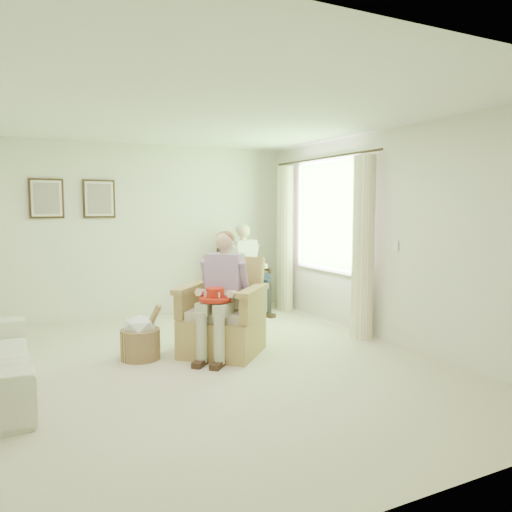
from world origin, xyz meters
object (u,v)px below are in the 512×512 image
Objects in this scene: person_dark at (246,262)px; person_wicker at (226,285)px; wood_armchair at (242,278)px; wicker_armchair at (221,323)px; red_hat at (215,296)px; hatbox at (140,337)px.

person_wicker is at bearing -134.54° from person_dark.
wood_armchair is 0.72× the size of person_dark.
wicker_armchair is at bearing -136.57° from person_dark.
wood_armchair reaches higher than red_hat.
person_wicker is 2.18× the size of hatbox.
person_dark reaches higher than red_hat.
wicker_armchair is 1.72× the size of hatbox.
wicker_armchair is at bearing -11.63° from hatbox.
wood_armchair is at bearing 58.55° from red_hat.
person_wicker is (-1.16, -2.06, 0.26)m from wood_armchair.
wood_armchair is 2.58m from red_hat.
wicker_armchair is 2.25m from wood_armchair.
wood_armchair is 0.72× the size of person_wicker.
person_dark is at bearing -103.09° from wood_armchair.
wood_armchair reaches higher than hatbox.
wood_armchair is (1.16, 1.92, 0.20)m from wicker_armchair.
person_wicker is 0.24m from red_hat.
person_dark reaches higher than person_wicker.
wicker_armchair reaches higher than wood_armchair.
person_wicker reaches higher than hatbox.
hatbox is at bearing -155.45° from person_dark.
person_wicker is 1.00× the size of person_dark.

